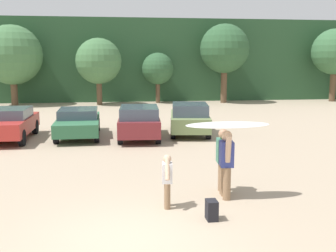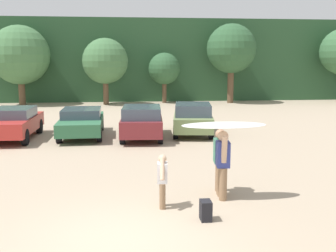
{
  "view_description": "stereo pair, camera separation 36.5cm",
  "coord_description": "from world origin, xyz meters",
  "px_view_note": "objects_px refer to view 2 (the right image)",
  "views": [
    {
      "loc": [
        -0.21,
        -7.75,
        3.51
      ],
      "look_at": [
        1.67,
        6.18,
        1.31
      ],
      "focal_mm": 44.23,
      "sensor_mm": 36.0,
      "label": 1
    },
    {
      "loc": [
        0.16,
        -7.79,
        3.51
      ],
      "look_at": [
        1.67,
        6.18,
        1.31
      ],
      "focal_mm": 44.23,
      "sensor_mm": 36.0,
      "label": 2
    }
  ],
  "objects_px": {
    "person_companion": "(220,157)",
    "backpack_dropped": "(206,210)",
    "parked_car_maroon": "(142,121)",
    "surfboard_white": "(224,125)",
    "person_child": "(162,178)",
    "parked_car_forest_green": "(82,121)",
    "parked_car_olive_green": "(193,118)",
    "person_adult": "(223,161)",
    "parked_car_red": "(14,122)"
  },
  "relations": [
    {
      "from": "parked_car_red",
      "to": "person_adult",
      "type": "distance_m",
      "value": 11.78
    },
    {
      "from": "parked_car_olive_green",
      "to": "person_companion",
      "type": "bearing_deg",
      "value": -176.79
    },
    {
      "from": "parked_car_forest_green",
      "to": "person_companion",
      "type": "xyz_separation_m",
      "value": [
        4.52,
        -9.13,
        0.28
      ]
    },
    {
      "from": "parked_car_olive_green",
      "to": "surfboard_white",
      "type": "xyz_separation_m",
      "value": [
        -0.83,
        -9.6,
        1.14
      ]
    },
    {
      "from": "parked_car_maroon",
      "to": "person_adult",
      "type": "distance_m",
      "value": 8.81
    },
    {
      "from": "person_adult",
      "to": "backpack_dropped",
      "type": "bearing_deg",
      "value": 69.21
    },
    {
      "from": "parked_car_red",
      "to": "person_adult",
      "type": "height_order",
      "value": "person_adult"
    },
    {
      "from": "parked_car_red",
      "to": "person_child",
      "type": "distance_m",
      "value": 11.26
    },
    {
      "from": "parked_car_forest_green",
      "to": "person_companion",
      "type": "distance_m",
      "value": 10.19
    },
    {
      "from": "parked_car_forest_green",
      "to": "person_child",
      "type": "xyz_separation_m",
      "value": [
        2.88,
        -10.1,
        0.04
      ]
    },
    {
      "from": "parked_car_forest_green",
      "to": "parked_car_olive_green",
      "type": "xyz_separation_m",
      "value": [
        5.31,
        -0.07,
        0.09
      ]
    },
    {
      "from": "parked_car_maroon",
      "to": "surfboard_white",
      "type": "distance_m",
      "value": 8.96
    },
    {
      "from": "parked_car_maroon",
      "to": "surfboard_white",
      "type": "relative_size",
      "value": 2.0
    },
    {
      "from": "parked_car_forest_green",
      "to": "parked_car_maroon",
      "type": "xyz_separation_m",
      "value": [
        2.8,
        -0.94,
        0.1
      ]
    },
    {
      "from": "person_companion",
      "to": "backpack_dropped",
      "type": "relative_size",
      "value": 3.87
    },
    {
      "from": "parked_car_red",
      "to": "parked_car_forest_green",
      "type": "xyz_separation_m",
      "value": [
        2.99,
        0.48,
        -0.07
      ]
    },
    {
      "from": "person_child",
      "to": "person_adult",
      "type": "bearing_deg",
      "value": -156.67
    },
    {
      "from": "person_adult",
      "to": "person_companion",
      "type": "height_order",
      "value": "person_adult"
    },
    {
      "from": "person_companion",
      "to": "parked_car_forest_green",
      "type": "bearing_deg",
      "value": -57.73
    },
    {
      "from": "parked_car_forest_green",
      "to": "parked_car_olive_green",
      "type": "relative_size",
      "value": 1.11
    },
    {
      "from": "person_adult",
      "to": "parked_car_maroon",
      "type": "bearing_deg",
      "value": -73.11
    },
    {
      "from": "parked_car_olive_green",
      "to": "parked_car_maroon",
      "type": "bearing_deg",
      "value": 117.35
    },
    {
      "from": "person_adult",
      "to": "person_companion",
      "type": "relative_size",
      "value": 1.02
    },
    {
      "from": "parked_car_red",
      "to": "parked_car_forest_green",
      "type": "relative_size",
      "value": 0.94
    },
    {
      "from": "person_companion",
      "to": "person_child",
      "type": "bearing_deg",
      "value": 36.59
    },
    {
      "from": "parked_car_forest_green",
      "to": "person_child",
      "type": "height_order",
      "value": "person_child"
    },
    {
      "from": "person_child",
      "to": "parked_car_red",
      "type": "bearing_deg",
      "value": -52.67
    },
    {
      "from": "parked_car_olive_green",
      "to": "person_child",
      "type": "bearing_deg",
      "value": 174.6
    },
    {
      "from": "person_child",
      "to": "parked_car_forest_green",
      "type": "bearing_deg",
      "value": -68.13
    },
    {
      "from": "parked_car_forest_green",
      "to": "parked_car_maroon",
      "type": "height_order",
      "value": "parked_car_maroon"
    },
    {
      "from": "parked_car_forest_green",
      "to": "backpack_dropped",
      "type": "distance_m",
      "value": 11.65
    },
    {
      "from": "parked_car_forest_green",
      "to": "surfboard_white",
      "type": "xyz_separation_m",
      "value": [
        4.48,
        -9.67,
        1.23
      ]
    },
    {
      "from": "person_adult",
      "to": "backpack_dropped",
      "type": "relative_size",
      "value": 3.94
    },
    {
      "from": "person_adult",
      "to": "person_child",
      "type": "height_order",
      "value": "person_adult"
    },
    {
      "from": "person_companion",
      "to": "surfboard_white",
      "type": "xyz_separation_m",
      "value": [
        -0.04,
        -0.55,
        0.95
      ]
    },
    {
      "from": "person_companion",
      "to": "surfboard_white",
      "type": "relative_size",
      "value": 0.8
    },
    {
      "from": "backpack_dropped",
      "to": "person_child",
      "type": "bearing_deg",
      "value": 133.65
    },
    {
      "from": "parked_car_forest_green",
      "to": "parked_car_maroon",
      "type": "bearing_deg",
      "value": -109.78
    },
    {
      "from": "parked_car_red",
      "to": "parked_car_forest_green",
      "type": "height_order",
      "value": "parked_car_red"
    },
    {
      "from": "person_child",
      "to": "backpack_dropped",
      "type": "relative_size",
      "value": 2.92
    },
    {
      "from": "parked_car_red",
      "to": "parked_car_maroon",
      "type": "height_order",
      "value": "parked_car_maroon"
    },
    {
      "from": "parked_car_red",
      "to": "surfboard_white",
      "type": "distance_m",
      "value": 11.9
    },
    {
      "from": "backpack_dropped",
      "to": "person_adult",
      "type": "bearing_deg",
      "value": 63.27
    },
    {
      "from": "parked_car_red",
      "to": "backpack_dropped",
      "type": "distance_m",
      "value": 12.53
    },
    {
      "from": "parked_car_maroon",
      "to": "person_companion",
      "type": "distance_m",
      "value": 8.36
    },
    {
      "from": "parked_car_maroon",
      "to": "person_child",
      "type": "height_order",
      "value": "parked_car_maroon"
    },
    {
      "from": "person_child",
      "to": "surfboard_white",
      "type": "distance_m",
      "value": 2.04
    },
    {
      "from": "surfboard_white",
      "to": "person_child",
      "type": "bearing_deg",
      "value": 14.32
    },
    {
      "from": "parked_car_olive_green",
      "to": "backpack_dropped",
      "type": "height_order",
      "value": "parked_car_olive_green"
    },
    {
      "from": "parked_car_maroon",
      "to": "backpack_dropped",
      "type": "bearing_deg",
      "value": -170.76
    }
  ]
}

